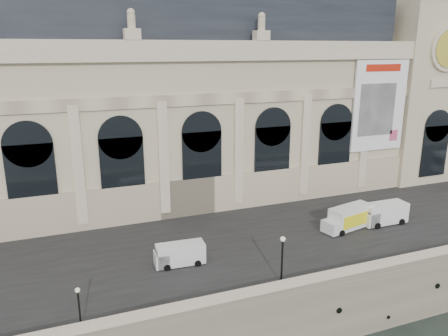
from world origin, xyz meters
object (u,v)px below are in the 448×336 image
object	(u,v)px
van_c	(382,214)
lamp_left	(80,311)
lamp_right	(282,261)
van_b	(177,255)
box_truck	(349,218)

from	to	relation	value
van_c	lamp_left	world-z (taller)	lamp_left
van_c	lamp_right	bearing A→B (deg)	-155.94
van_c	van_b	bearing A→B (deg)	-177.57
box_truck	lamp_right	world-z (taller)	lamp_right
van_b	van_c	xyz separation A→B (m)	(26.35, 1.12, 0.21)
box_truck	lamp_left	xyz separation A→B (m)	(-31.40, -9.16, 0.52)
van_b	lamp_left	distance (m)	12.53
van_b	van_c	size ratio (longest dim) A/B	0.86
van_c	box_truck	world-z (taller)	box_truck
van_c	lamp_left	bearing A→B (deg)	-166.13
lamp_left	box_truck	bearing A→B (deg)	16.27
van_c	lamp_left	distance (m)	37.21
van_c	lamp_right	world-z (taller)	lamp_right
box_truck	lamp_left	bearing A→B (deg)	-163.73
box_truck	lamp_left	size ratio (longest dim) A/B	1.87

